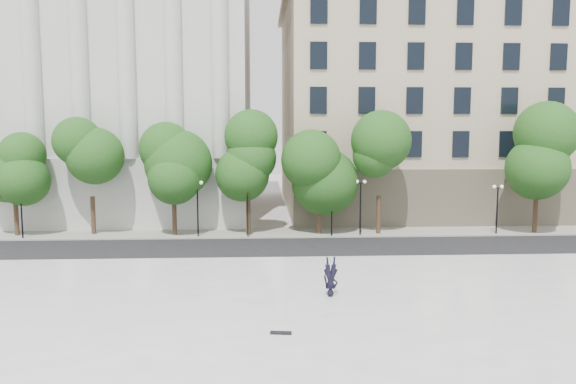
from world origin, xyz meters
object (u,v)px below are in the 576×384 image
traffic_light_east (332,189)px  skateboard (281,333)px  traffic_light_west (248,190)px  person_lying (331,291)px

traffic_light_east → skateboard: 22.16m
traffic_light_west → traffic_light_east: size_ratio=0.99×
person_lying → skateboard: (-2.57, -4.82, -0.22)m
traffic_light_east → person_lying: 17.00m
traffic_light_west → person_lying: size_ratio=2.22×
person_lying → skateboard: person_lying is taller
person_lying → skateboard: size_ratio=2.26×
person_lying → traffic_light_east: bearing=81.8°
traffic_light_west → person_lying: 17.42m
traffic_light_east → skateboard: size_ratio=5.04×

